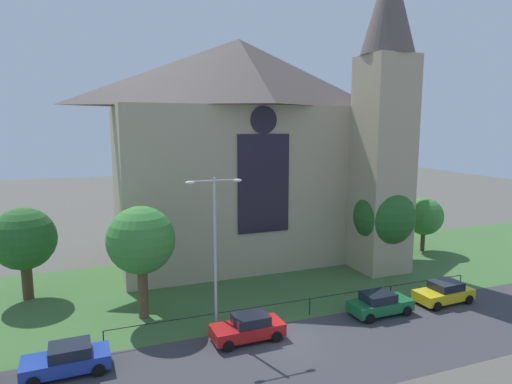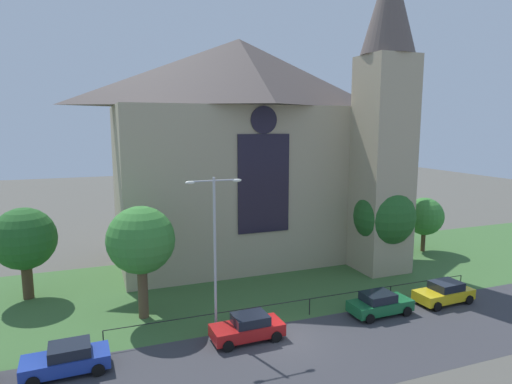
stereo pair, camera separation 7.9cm
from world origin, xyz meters
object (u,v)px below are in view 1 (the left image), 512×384
tree_left_far (24,239)px  church_building (250,148)px  tree_right_far (424,216)px  streetlamp_near (215,237)px  tree_right_near (384,216)px  parked_car_yellow (444,292)px  parked_car_green (380,304)px  parked_car_blue (67,359)px  tree_left_near (141,241)px  parked_car_red (248,327)px

tree_left_far → church_building: bearing=12.0°
tree_right_far → streetlamp_near: streetlamp_near is taller
tree_right_near → parked_car_yellow: 8.43m
tree_left_far → streetlamp_near: bearing=-41.0°
parked_car_yellow → church_building: bearing=-62.0°
tree_right_far → parked_car_yellow: 13.55m
parked_car_green → tree_left_far: bearing=151.2°
parked_car_yellow → parked_car_blue: bearing=-2.0°
tree_left_near → parked_car_blue: (-4.40, -5.36, -4.38)m
tree_left_near → parked_car_blue: bearing=-129.4°
tree_right_far → parked_car_green: size_ratio=1.26×
tree_left_near → parked_car_yellow: bearing=-14.2°
parked_car_green → tree_right_far: bearing=38.1°
parked_car_blue → parked_car_yellow: same height
parked_car_blue → parked_car_red: size_ratio=1.00×
church_building → tree_right_near: 13.34m
tree_right_far → parked_car_yellow: bearing=-125.1°
tree_right_near → tree_right_far: size_ratio=1.37×
parked_car_yellow → tree_right_near: bearing=-94.7°
streetlamp_near → parked_car_yellow: bearing=-5.2°
parked_car_blue → parked_car_yellow: 24.48m
tree_right_far → parked_car_green: bearing=-140.3°
tree_right_far → streetlamp_near: 25.74m
tree_right_near → parked_car_green: 10.19m
tree_left_near → parked_car_blue: size_ratio=1.73×
parked_car_blue → parked_car_red: same height
parked_car_blue → parked_car_yellow: (24.48, 0.28, 0.00)m
parked_car_red → parked_car_yellow: same height
parked_car_green → parked_car_yellow: (5.44, 0.02, 0.00)m
tree_left_near → parked_car_green: bearing=-19.2°
church_building → parked_car_green: (3.58, -15.26, -9.53)m
parked_car_green → streetlamp_near: bearing=170.5°
tree_right_near → streetlamp_near: streetlamp_near is taller
streetlamp_near → parked_car_blue: (-8.27, -1.75, -5.15)m
tree_left_far → parked_car_yellow: 29.97m
tree_left_far → parked_car_green: tree_left_far is taller
tree_right_near → parked_car_yellow: (-0.26, -7.42, -4.00)m
tree_right_far → tree_right_near: bearing=-155.0°
parked_car_yellow → tree_right_far: bearing=-127.8°
parked_car_blue → tree_left_far: bearing=-77.2°
church_building → tree_right_far: 18.51m
tree_right_near → parked_car_green: bearing=-127.5°
tree_right_near → tree_left_near: tree_left_near is taller
church_building → tree_left_far: size_ratio=3.91×
parked_car_red → parked_car_green: same height
parked_car_green → parked_car_yellow: bearing=-1.4°
tree_left_far → parked_car_red: 17.56m
tree_left_near → parked_car_green: 16.11m
tree_left_far → tree_left_near: tree_left_near is taller
streetlamp_near → parked_car_red: bearing=-48.9°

